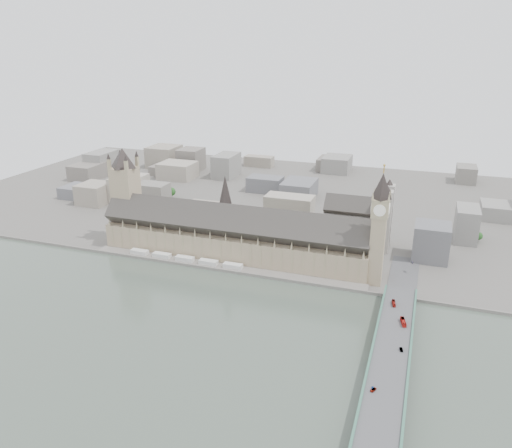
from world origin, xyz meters
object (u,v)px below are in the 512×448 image
(victoria_tower, at_px, (126,191))
(car_silver, at_px, (401,350))
(westminster_bridge, at_px, (393,341))
(red_bus_south, at_px, (403,322))
(westminster_abbey, at_px, (359,222))
(car_grey, at_px, (373,390))
(palace_of_westminster, at_px, (233,236))
(car_approach, at_px, (412,262))
(red_bus_north, at_px, (394,303))
(elizabeth_tower, at_px, (379,221))
(car_blue, at_px, (373,389))

(victoria_tower, height_order, car_silver, victoria_tower)
(car_silver, bearing_deg, westminster_bridge, 93.72)
(car_silver, bearing_deg, red_bus_south, 76.86)
(victoria_tower, height_order, westminster_abbey, victoria_tower)
(victoria_tower, distance_m, car_grey, 333.12)
(red_bus_south, distance_m, car_silver, 34.58)
(westminster_bridge, bearing_deg, red_bus_south, 72.42)
(palace_of_westminster, distance_m, car_approach, 169.69)
(westminster_bridge, bearing_deg, car_silver, -71.34)
(red_bus_south, height_order, car_grey, red_bus_south)
(victoria_tower, distance_m, red_bus_north, 292.51)
(elizabeth_tower, xyz_separation_m, victoria_tower, (-260.00, 18.00, -2.88))
(car_grey, height_order, car_approach, car_approach)
(car_grey, bearing_deg, elizabeth_tower, 119.91)
(palace_of_westminster, bearing_deg, red_bus_north, -22.22)
(elizabeth_tower, bearing_deg, car_silver, -75.15)
(car_silver, xyz_separation_m, car_approach, (-0.13, 145.82, -0.06))
(red_bus_north, height_order, car_silver, red_bus_north)
(westminster_abbey, distance_m, car_silver, 209.35)
(westminster_abbey, xyz_separation_m, red_bus_south, (56.20, -166.32, -13.22))
(car_silver, height_order, car_approach, car_silver)
(elizabeth_tower, height_order, car_grey, elizabeth_tower)
(westminster_abbey, xyz_separation_m, car_grey, (44.71, -247.67, -14.18))
(westminster_abbey, bearing_deg, car_approach, -43.93)
(elizabeth_tower, xyz_separation_m, red_bus_north, (20.38, -53.01, -46.52))
(westminster_abbey, bearing_deg, red_bus_north, -71.28)
(red_bus_south, distance_m, car_approach, 111.27)
(red_bus_south, xyz_separation_m, car_blue, (-11.73, -80.42, -0.98))
(car_grey, bearing_deg, westminster_abbey, 123.87)
(palace_of_westminster, xyz_separation_m, elizabeth_tower, (138.00, -11.70, 35.38))
(victoria_tower, bearing_deg, red_bus_south, -18.60)
(palace_of_westminster, relative_size, westminster_bridge, 0.82)
(palace_of_westminster, height_order, car_silver, palace_of_westminster)
(red_bus_south, bearing_deg, car_silver, -101.83)
(elizabeth_tower, relative_size, car_approach, 22.24)
(palace_of_westminster, relative_size, red_bus_south, 22.89)
(red_bus_north, height_order, car_approach, red_bus_north)
(victoria_tower, relative_size, westminster_bridge, 0.31)
(palace_of_westminster, bearing_deg, red_bus_south, -28.57)
(red_bus_south, relative_size, car_grey, 2.46)
(westminster_abbey, distance_m, car_approach, 80.60)
(palace_of_westminster, height_order, car_approach, palace_of_westminster)
(palace_of_westminster, distance_m, red_bus_north, 171.45)
(westminster_abbey, height_order, red_bus_south, westminster_abbey)
(elizabeth_tower, xyz_separation_m, westminster_bridge, (24.00, -95.50, -52.96))
(westminster_abbey, height_order, car_silver, westminster_abbey)
(palace_of_westminster, distance_m, victoria_tower, 126.41)
(palace_of_westminster, height_order, car_grey, palace_of_westminster)
(westminster_abbey, xyz_separation_m, car_silver, (57.28, -200.87, -14.07))
(car_grey, bearing_deg, palace_of_westminster, 155.72)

